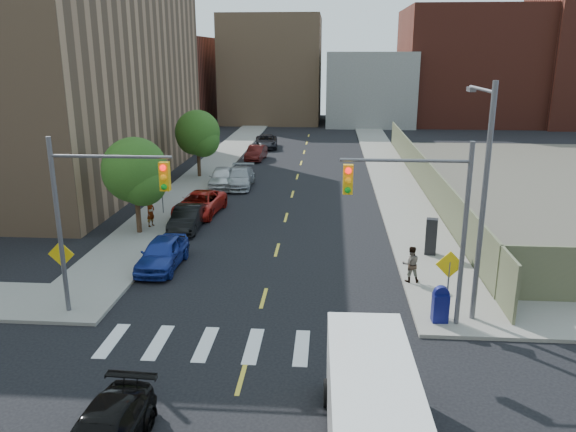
% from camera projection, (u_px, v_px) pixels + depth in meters
% --- Properties ---
extents(ground, '(160.00, 160.00, 0.00)m').
position_uv_depth(ground, '(231.00, 417.00, 15.87)').
color(ground, black).
rests_on(ground, ground).
extents(sidewalk_nw, '(3.50, 73.00, 0.15)m').
position_uv_depth(sidewalk_nw, '(226.00, 155.00, 56.13)').
color(sidewalk_nw, gray).
rests_on(sidewalk_nw, ground).
extents(sidewalk_ne, '(3.50, 73.00, 0.15)m').
position_uv_depth(sidewalk_ne, '(382.00, 157.00, 55.01)').
color(sidewalk_ne, gray).
rests_on(sidewalk_ne, ground).
extents(fence_north, '(0.12, 44.00, 2.50)m').
position_uv_depth(fence_north, '(423.00, 174.00, 41.63)').
color(fence_north, '#676849').
rests_on(fence_north, ground).
extents(building_nw, '(22.00, 30.00, 16.00)m').
position_uv_depth(building_nw, '(16.00, 78.00, 43.92)').
color(building_nw, '#8C6B4C').
rests_on(building_nw, ground).
extents(bg_bldg_west, '(14.00, 18.00, 12.00)m').
position_uv_depth(bg_bldg_west, '(164.00, 80.00, 82.77)').
color(bg_bldg_west, '#592319').
rests_on(bg_bldg_west, ground).
extents(bg_bldg_midwest, '(14.00, 16.00, 15.00)m').
position_uv_depth(bg_bldg_midwest, '(273.00, 69.00, 83.11)').
color(bg_bldg_midwest, '#8C6B4C').
rests_on(bg_bldg_midwest, ground).
extents(bg_bldg_center, '(12.00, 16.00, 10.00)m').
position_uv_depth(bg_bldg_center, '(368.00, 88.00, 80.89)').
color(bg_bldg_center, gray).
rests_on(bg_bldg_center, ground).
extents(bg_bldg_east, '(18.00, 18.00, 16.00)m').
position_uv_depth(bg_bldg_east, '(466.00, 66.00, 80.96)').
color(bg_bldg_east, '#592319').
rests_on(bg_bldg_east, ground).
extents(signal_nw, '(4.59, 0.30, 7.00)m').
position_uv_depth(signal_nw, '(96.00, 204.00, 20.77)').
color(signal_nw, '#59595E').
rests_on(signal_nw, ground).
extents(signal_ne, '(4.59, 0.30, 7.00)m').
position_uv_depth(signal_ne, '(423.00, 210.00, 19.91)').
color(signal_ne, '#59595E').
rests_on(signal_ne, ground).
extents(streetlight_ne, '(0.25, 3.70, 9.00)m').
position_uv_depth(streetlight_ne, '(482.00, 186.00, 20.42)').
color(streetlight_ne, '#59595E').
rests_on(streetlight_ne, ground).
extents(warn_sign_nw, '(1.06, 0.06, 2.83)m').
position_uv_depth(warn_sign_nw, '(62.00, 261.00, 22.09)').
color(warn_sign_nw, '#59595E').
rests_on(warn_sign_nw, ground).
extents(warn_sign_ne, '(1.06, 0.06, 2.83)m').
position_uv_depth(warn_sign_ne, '(449.00, 272.00, 21.01)').
color(warn_sign_ne, '#59595E').
rests_on(warn_sign_ne, ground).
extents(warn_sign_midwest, '(1.06, 0.06, 2.83)m').
position_uv_depth(warn_sign_midwest, '(162.00, 184.00, 35.01)').
color(warn_sign_midwest, '#59595E').
rests_on(warn_sign_midwest, ground).
extents(tree_west_near, '(3.66, 3.64, 5.52)m').
position_uv_depth(tree_west_near, '(135.00, 174.00, 30.83)').
color(tree_west_near, '#332114').
rests_on(tree_west_near, ground).
extents(tree_west_far, '(3.66, 3.64, 5.52)m').
position_uv_depth(tree_west_far, '(198.00, 135.00, 45.18)').
color(tree_west_far, '#332114').
rests_on(tree_west_far, ground).
extents(parked_car_blue, '(1.83, 4.35, 1.47)m').
position_uv_depth(parked_car_blue, '(162.00, 253.00, 26.65)').
color(parked_car_blue, navy).
rests_on(parked_car_blue, ground).
extents(parked_car_black, '(1.51, 4.22, 1.39)m').
position_uv_depth(parked_car_black, '(187.00, 218.00, 32.43)').
color(parked_car_black, black).
rests_on(parked_car_black, ground).
extents(parked_car_red, '(2.90, 5.39, 1.44)m').
position_uv_depth(parked_car_red, '(200.00, 204.00, 35.41)').
color(parked_car_red, '#A51710').
rests_on(parked_car_red, ground).
extents(parked_car_silver, '(2.13, 5.08, 1.47)m').
position_uv_depth(parked_car_silver, '(239.00, 178.00, 42.74)').
color(parked_car_silver, '#94979B').
rests_on(parked_car_silver, ground).
extents(parked_car_white, '(2.09, 4.60, 1.53)m').
position_uv_depth(parked_car_white, '(222.00, 177.00, 42.68)').
color(parked_car_white, silver).
rests_on(parked_car_white, ground).
extents(parked_car_maroon, '(1.79, 4.31, 1.39)m').
position_uv_depth(parked_car_maroon, '(256.00, 153.00, 53.49)').
color(parked_car_maroon, '#3A0D0B').
rests_on(parked_car_maroon, ground).
extents(parked_car_grey, '(2.78, 5.24, 1.40)m').
position_uv_depth(parked_car_grey, '(266.00, 142.00, 60.23)').
color(parked_car_grey, black).
rests_on(parked_car_grey, ground).
extents(cargo_van, '(2.43, 5.57, 2.53)m').
position_uv_depth(cargo_van, '(370.00, 399.00, 14.45)').
color(cargo_van, silver).
rests_on(cargo_van, ground).
extents(mailbox, '(0.61, 0.48, 1.42)m').
position_uv_depth(mailbox, '(440.00, 304.00, 20.99)').
color(mailbox, '#0E1255').
rests_on(mailbox, sidewalk_ne).
extents(payphone, '(0.63, 0.56, 1.85)m').
position_uv_depth(payphone, '(431.00, 237.00, 27.99)').
color(payphone, black).
rests_on(payphone, sidewalk_ne).
extents(pedestrian_west, '(0.59, 0.70, 1.65)m').
position_uv_depth(pedestrian_west, '(151.00, 213.00, 32.55)').
color(pedestrian_west, gray).
rests_on(pedestrian_west, sidewalk_nw).
extents(pedestrian_east, '(0.83, 0.67, 1.63)m').
position_uv_depth(pedestrian_east, '(411.00, 264.00, 24.65)').
color(pedestrian_east, gray).
rests_on(pedestrian_east, sidewalk_ne).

